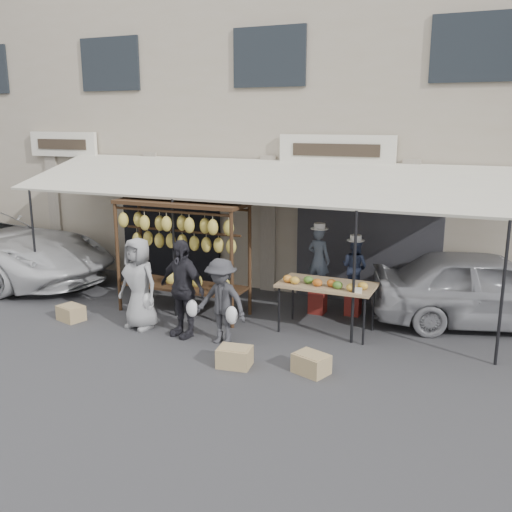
{
  "coord_description": "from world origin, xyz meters",
  "views": [
    {
      "loc": [
        4.64,
        -7.96,
        3.74
      ],
      "look_at": [
        0.6,
        1.4,
        1.3
      ],
      "focal_mm": 40.0,
      "sensor_mm": 36.0,
      "label": 1
    }
  ],
  "objects": [
    {
      "name": "stool_right",
      "position": [
        2.17,
        2.58,
        0.2
      ],
      "size": [
        0.34,
        0.34,
        0.41
      ],
      "primitive_type": "cube",
      "rotation": [
        0.0,
        0.0,
        -0.2
      ],
      "color": "maroon",
      "rests_on": "ground_plane"
    },
    {
      "name": "awning",
      "position": [
        0.01,
        2.28,
        2.57
      ],
      "size": [
        10.0,
        2.35,
        2.92
      ],
      "color": "#BCB6A4",
      "rests_on": "ground_plane"
    },
    {
      "name": "customer_left",
      "position": [
        -1.26,
        0.33,
        0.85
      ],
      "size": [
        0.9,
        0.66,
        1.69
      ],
      "primitive_type": "imported",
      "rotation": [
        0.0,
        0.0,
        -0.16
      ],
      "color": "gray",
      "rests_on": "ground_plane"
    },
    {
      "name": "ground_plane",
      "position": [
        0.0,
        0.0,
        0.0
      ],
      "size": [
        90.0,
        90.0,
        0.0
      ],
      "primitive_type": "plane",
      "color": "#2D2D30"
    },
    {
      "name": "produce_table",
      "position": [
        1.94,
        1.44,
        0.88
      ],
      "size": [
        1.7,
        0.9,
        1.04
      ],
      "color": "tan",
      "rests_on": "ground_plane"
    },
    {
      "name": "sedan",
      "position": [
        4.56,
        2.98,
        0.71
      ],
      "size": [
        4.49,
        2.82,
        1.43
      ],
      "primitive_type": "imported",
      "rotation": [
        0.0,
        0.0,
        1.86
      ],
      "color": "gray",
      "rests_on": "ground_plane"
    },
    {
      "name": "stool_left",
      "position": [
        1.49,
        2.43,
        0.22
      ],
      "size": [
        0.36,
        0.36,
        0.44
      ],
      "primitive_type": "cube",
      "rotation": [
        0.0,
        0.0,
        -0.15
      ],
      "color": "maroon",
      "rests_on": "ground_plane"
    },
    {
      "name": "customer_mid",
      "position": [
        -0.34,
        0.3,
        0.87
      ],
      "size": [
        1.1,
        0.69,
        1.74
      ],
      "primitive_type": "imported",
      "rotation": [
        0.0,
        0.0,
        -0.28
      ],
      "color": "black",
      "rests_on": "ground_plane"
    },
    {
      "name": "crate_near_b",
      "position": [
        2.24,
        -0.29,
        0.15
      ],
      "size": [
        0.6,
        0.53,
        0.3
      ],
      "primitive_type": "cube",
      "rotation": [
        0.0,
        0.0,
        -0.35
      ],
      "color": "tan",
      "rests_on": "ground_plane"
    },
    {
      "name": "crate_near_a",
      "position": [
        1.07,
        -0.52,
        0.15
      ],
      "size": [
        0.56,
        0.45,
        0.31
      ],
      "primitive_type": "cube",
      "rotation": [
        0.0,
        0.0,
        0.14
      ],
      "color": "tan",
      "rests_on": "ground_plane"
    },
    {
      "name": "crate_far",
      "position": [
        -2.71,
        0.13,
        0.14
      ],
      "size": [
        0.56,
        0.48,
        0.29
      ],
      "primitive_type": "cube",
      "rotation": [
        0.0,
        0.0,
        -0.27
      ],
      "color": "tan",
      "rests_on": "ground_plane"
    },
    {
      "name": "vendor_left",
      "position": [
        1.49,
        2.43,
        1.09
      ],
      "size": [
        0.53,
        0.41,
        1.3
      ],
      "primitive_type": "imported",
      "rotation": [
        0.0,
        0.0,
        2.92
      ],
      "color": "#434C5A",
      "rests_on": "stool_left"
    },
    {
      "name": "vendor_right",
      "position": [
        2.17,
        2.58,
        0.97
      ],
      "size": [
        0.65,
        0.57,
        1.12
      ],
      "primitive_type": "imported",
      "rotation": [
        0.0,
        0.0,
        2.82
      ],
      "color": "#2F3958",
      "rests_on": "stool_right"
    },
    {
      "name": "shophouse",
      "position": [
        -0.0,
        6.5,
        3.65
      ],
      "size": [
        24.0,
        6.15,
        7.3
      ],
      "color": "#A39786",
      "rests_on": "ground_plane"
    },
    {
      "name": "banana_rack",
      "position": [
        -0.95,
        1.34,
        1.58
      ],
      "size": [
        2.6,
        0.9,
        2.24
      ],
      "color": "black",
      "rests_on": "ground_plane"
    },
    {
      "name": "customer_right",
      "position": [
        0.46,
        0.25,
        0.75
      ],
      "size": [
        1.02,
        0.67,
        1.49
      ],
      "primitive_type": "imported",
      "rotation": [
        0.0,
        0.0,
        -0.12
      ],
      "color": "#323236",
      "rests_on": "ground_plane"
    }
  ]
}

